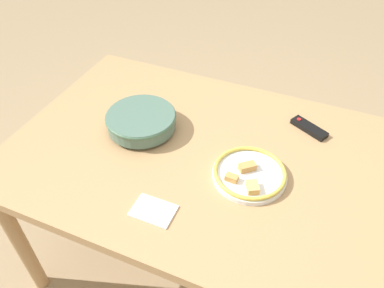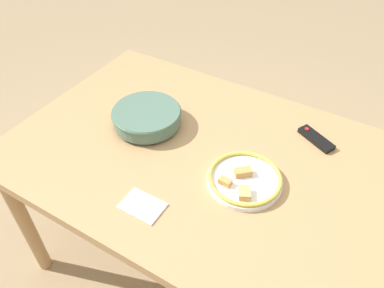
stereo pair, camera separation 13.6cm
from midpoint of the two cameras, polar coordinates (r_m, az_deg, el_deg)
ground_plane at (r=1.96m, az=3.75°, el=-17.57°), size 8.00×8.00×0.00m
dining_table at (r=1.43m, az=4.94°, el=-4.05°), size 1.47×0.96×0.75m
noodle_bowl at (r=1.47m, az=-4.30°, el=4.12°), size 0.27×0.27×0.07m
food_plate at (r=1.28m, az=11.02°, el=-5.46°), size 0.26×0.26×0.04m
tv_remote at (r=1.52m, az=20.86°, el=0.64°), size 0.15×0.11×0.02m
folded_napkin at (r=1.21m, az=-4.33°, el=-9.54°), size 0.14×0.09×0.01m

